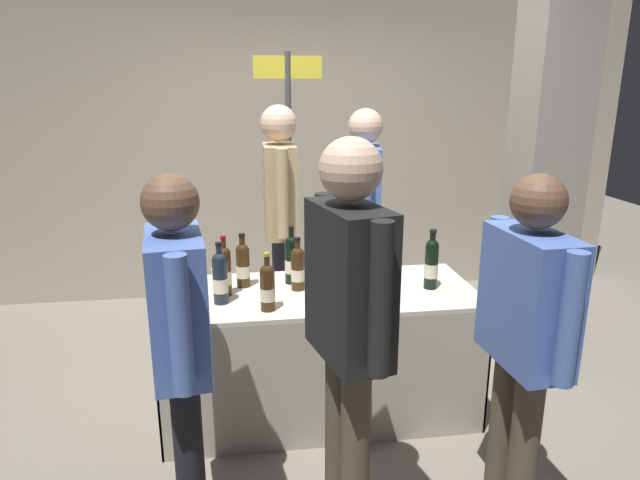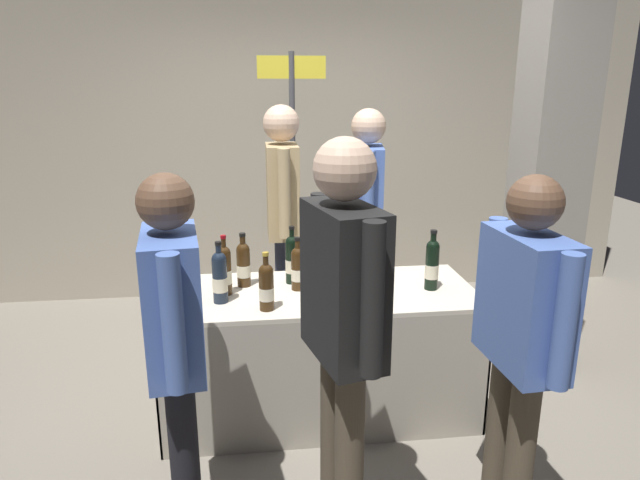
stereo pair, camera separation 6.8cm
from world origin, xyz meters
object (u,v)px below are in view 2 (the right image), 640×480
at_px(wine_glass_near_vendor, 219,274).
at_px(tasting_table, 320,328).
at_px(booth_signpost, 293,169).
at_px(flower_vase, 373,274).
at_px(concrete_pillar, 549,165).
at_px(display_bottle_0, 220,276).
at_px(taster_foreground_right, 343,313).
at_px(vendor_presenter, 283,209).
at_px(featured_wine_bottle, 225,270).
at_px(wine_glass_mid, 310,264).

bearing_deg(wine_glass_near_vendor, tasting_table, -11.89).
bearing_deg(booth_signpost, flower_vase, -74.96).
distance_m(concrete_pillar, booth_signpost, 1.79).
bearing_deg(booth_signpost, display_bottle_0, -110.48).
distance_m(tasting_table, booth_signpost, 1.44).
height_order(flower_vase, taster_foreground_right, taster_foreground_right).
height_order(vendor_presenter, taster_foreground_right, vendor_presenter).
height_order(tasting_table, booth_signpost, booth_signpost).
xyz_separation_m(display_bottle_0, wine_glass_near_vendor, (-0.02, 0.22, -0.06)).
xyz_separation_m(tasting_table, display_bottle_0, (-0.55, -0.10, 0.38)).
bearing_deg(tasting_table, flower_vase, -13.35).
distance_m(tasting_table, vendor_presenter, 0.98).
xyz_separation_m(featured_wine_bottle, wine_glass_mid, (0.50, 0.20, -0.05)).
xyz_separation_m(wine_glass_near_vendor, booth_signpost, (0.52, 1.10, 0.44)).
bearing_deg(tasting_table, vendor_presenter, 101.40).
xyz_separation_m(display_bottle_0, taster_foreground_right, (0.52, -0.86, 0.13)).
xyz_separation_m(tasting_table, vendor_presenter, (-0.16, 0.80, 0.54)).
height_order(concrete_pillar, flower_vase, concrete_pillar).
xyz_separation_m(wine_glass_near_vendor, wine_glass_mid, (0.54, 0.09, 0.01)).
xyz_separation_m(concrete_pillar, featured_wine_bottle, (-2.05, -0.37, -0.49)).
distance_m(featured_wine_bottle, display_bottle_0, 0.12).
xyz_separation_m(concrete_pillar, booth_signpost, (-1.57, 0.84, -0.11)).
distance_m(tasting_table, featured_wine_bottle, 0.65).
relative_size(display_bottle_0, flower_vase, 0.85).
bearing_deg(vendor_presenter, wine_glass_near_vendor, -31.05).
bearing_deg(wine_glass_near_vendor, wine_glass_mid, 9.31).
relative_size(wine_glass_mid, taster_foreground_right, 0.08).
height_order(tasting_table, flower_vase, flower_vase).
relative_size(flower_vase, taster_foreground_right, 0.23).
height_order(featured_wine_bottle, wine_glass_near_vendor, featured_wine_bottle).
bearing_deg(taster_foreground_right, display_bottle_0, 17.89).
bearing_deg(flower_vase, vendor_presenter, 117.42).
bearing_deg(wine_glass_near_vendor, display_bottle_0, -84.66).
distance_m(concrete_pillar, taster_foreground_right, 2.08).
bearing_deg(taster_foreground_right, booth_signpost, -12.64).
distance_m(tasting_table, taster_foreground_right, 1.09).
distance_m(wine_glass_mid, flower_vase, 0.43).
bearing_deg(vendor_presenter, booth_signpost, 166.35).
distance_m(display_bottle_0, wine_glass_near_vendor, 0.23).
bearing_deg(wine_glass_mid, display_bottle_0, -148.84).
bearing_deg(wine_glass_mid, flower_vase, -40.57).
relative_size(vendor_presenter, booth_signpost, 0.83).
relative_size(wine_glass_mid, flower_vase, 0.33).
xyz_separation_m(featured_wine_bottle, wine_glass_near_vendor, (-0.04, 0.11, -0.06)).
xyz_separation_m(concrete_pillar, wine_glass_near_vendor, (-2.09, -0.26, -0.55)).
bearing_deg(wine_glass_near_vendor, taster_foreground_right, -63.35).
bearing_deg(concrete_pillar, wine_glass_near_vendor, -172.96).
xyz_separation_m(flower_vase, vendor_presenter, (-0.45, 0.87, 0.19)).
xyz_separation_m(wine_glass_near_vendor, flower_vase, (0.86, -0.19, 0.03)).
bearing_deg(vendor_presenter, tasting_table, 11.59).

